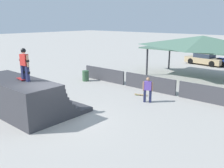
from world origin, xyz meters
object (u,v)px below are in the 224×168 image
at_px(bystander_walking, 148,89).
at_px(skateboard_on_ground, 140,95).
at_px(trash_bin, 86,76).
at_px(skateboard_on_deck, 21,79).
at_px(parked_car_tan, 205,59).
at_px(skater_on_deck, 24,62).

xyz_separation_m(bystander_walking, skateboard_on_ground, (-1.12, 0.88, -0.80)).
xyz_separation_m(skateboard_on_ground, trash_bin, (-5.71, 0.42, 0.37)).
xyz_separation_m(skateboard_on_deck, parked_car_tan, (1.42, 21.29, -1.29)).
height_order(skateboard_on_ground, trash_bin, trash_bin).
xyz_separation_m(skateboard_on_deck, trash_bin, (-2.93, 7.22, -1.47)).
distance_m(skateboard_on_deck, parked_car_tan, 21.38).
distance_m(skater_on_deck, parked_car_tan, 21.37).
xyz_separation_m(skater_on_deck, bystander_walking, (3.50, 5.87, -1.93)).
xyz_separation_m(skateboard_on_deck, skateboard_on_ground, (2.77, 6.80, -1.84)).
xyz_separation_m(skater_on_deck, skateboard_on_deck, (-0.39, -0.06, -0.90)).
bearing_deg(skater_on_deck, skateboard_on_ground, 64.60).
height_order(skateboard_on_ground, parked_car_tan, parked_car_tan).
xyz_separation_m(trash_bin, parked_car_tan, (4.35, 14.07, 0.18)).
relative_size(skater_on_deck, skateboard_on_ground, 1.96).
relative_size(skater_on_deck, skateboard_on_deck, 2.11).
bearing_deg(bystander_walking, parked_car_tan, -108.84).
bearing_deg(skateboard_on_deck, parked_car_tan, 95.36).
xyz_separation_m(skater_on_deck, skateboard_on_ground, (2.39, 6.75, -2.73)).
relative_size(bystander_walking, skateboard_on_ground, 1.83).
bearing_deg(skateboard_on_ground, parked_car_tan, -108.29).
distance_m(skater_on_deck, trash_bin, 8.24).
bearing_deg(skateboard_on_deck, skateboard_on_ground, 76.97).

